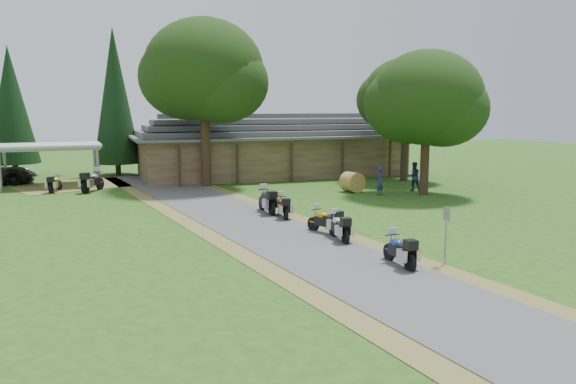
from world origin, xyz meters
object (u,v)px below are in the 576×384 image
object	(u,v)px
motorcycle_carport_a	(55,183)
motorcycle_carport_b	(93,180)
lodge	(272,144)
motorcycle_row_c	(325,220)
motorcycle_row_a	(399,249)
hay_bale	(352,182)
motorcycle_row_e	(267,200)
carport	(51,165)
motorcycle_row_b	(339,226)
motorcycle_row_d	(283,206)

from	to	relation	value
motorcycle_carport_a	motorcycle_carport_b	bearing A→B (deg)	-88.49
lodge	motorcycle_row_c	world-z (taller)	lodge
motorcycle_row_a	hay_bale	size ratio (longest dim) A/B	1.40
motorcycle_row_e	motorcycle_carport_a	distance (m)	15.50
carport	motorcycle_row_a	bearing A→B (deg)	-66.60
motorcycle_row_b	motorcycle_row_d	bearing A→B (deg)	9.85
motorcycle_row_a	motorcycle_row_e	world-z (taller)	motorcycle_row_e
lodge	motorcycle_row_e	bearing A→B (deg)	-109.10
lodge	motorcycle_row_e	distance (m)	16.49
motorcycle_row_e	motorcycle_carport_b	xyz separation A→B (m)	(-8.16, 10.80, 0.03)
motorcycle_carport_a	motorcycle_row_b	bearing A→B (deg)	-129.14
motorcycle_row_e	carport	bearing A→B (deg)	35.78
motorcycle_row_b	motorcycle_row_d	xyz separation A→B (m)	(-0.57, 5.16, 0.00)
motorcycle_row_c	motorcycle_row_e	xyz separation A→B (m)	(-0.90, 5.28, 0.10)
motorcycle_row_a	motorcycle_carport_b	world-z (taller)	motorcycle_carport_b
carport	motorcycle_row_b	xyz separation A→B (m)	(11.70, -21.24, -0.82)
carport	motorcycle_row_b	size ratio (longest dim) A/B	3.76
motorcycle_carport_a	hay_bale	xyz separation A→B (m)	(17.67, -6.41, 0.04)
motorcycle_row_a	motorcycle_row_d	world-z (taller)	same
motorcycle_row_a	motorcycle_row_b	xyz separation A→B (m)	(-0.34, 4.06, -0.00)
motorcycle_row_e	hay_bale	xyz separation A→B (m)	(7.28, 5.09, -0.07)
hay_bale	motorcycle_row_e	bearing A→B (deg)	-145.04
carport	motorcycle_carport_b	xyz separation A→B (m)	(2.61, -3.87, -0.69)
motorcycle_row_e	motorcycle_carport_b	size ratio (longest dim) A/B	0.96
carport	motorcycle_carport_b	bearing A→B (deg)	-58.01
lodge	motorcycle_row_b	distance (m)	22.58
motorcycle_carport_a	hay_bale	world-z (taller)	hay_bale
lodge	motorcycle_carport_a	distance (m)	16.36
motorcycle_row_c	motorcycle_row_e	distance (m)	5.36
motorcycle_row_a	motorcycle_carport_a	size ratio (longest dim) A/B	1.02
motorcycle_carport_b	motorcycle_row_d	bearing A→B (deg)	-112.67
motorcycle_carport_b	carport	bearing A→B (deg)	66.44
motorcycle_row_b	motorcycle_row_e	xyz separation A→B (m)	(-0.94, 6.57, 0.10)
motorcycle_row_b	motorcycle_row_a	bearing A→B (deg)	-171.68
lodge	motorcycle_row_d	distance (m)	17.72
motorcycle_row_c	motorcycle_carport_a	world-z (taller)	motorcycle_row_c
lodge	motorcycle_row_e	size ratio (longest dim) A/B	10.47
motorcycle_row_d	motorcycle_carport_b	xyz separation A→B (m)	(-8.53, 12.21, 0.13)
motorcycle_row_e	motorcycle_row_d	bearing A→B (deg)	-165.79
motorcycle_carport_b	hay_bale	world-z (taller)	motorcycle_carport_b
motorcycle_carport_a	hay_bale	bearing A→B (deg)	-91.15
lodge	motorcycle_row_e	world-z (taller)	lodge
motorcycle_carport_a	motorcycle_carport_b	world-z (taller)	motorcycle_carport_b
motorcycle_row_e	hay_bale	bearing A→B (deg)	-55.54
motorcycle_row_a	motorcycle_carport_b	distance (m)	23.41
motorcycle_row_d	motorcycle_row_b	bearing A→B (deg)	-166.22
motorcycle_row_b	hay_bale	distance (m)	13.27
motorcycle_row_c	motorcycle_row_d	world-z (taller)	motorcycle_row_c
motorcycle_row_d	hay_bale	xyz separation A→B (m)	(6.91, 6.50, 0.03)
motorcycle_row_d	lodge	bearing A→B (deg)	-8.94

